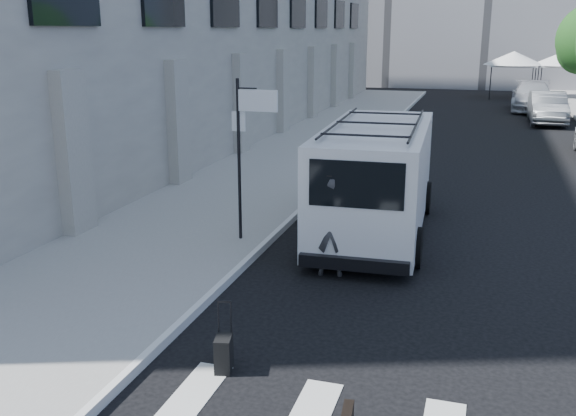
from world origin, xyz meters
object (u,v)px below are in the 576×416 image
Objects in this scene: cargo_van at (376,178)px; parked_car_c at (532,96)px; businessman at (330,226)px; suitcase at (224,353)px; parked_car_b at (547,108)px.

parked_car_c is (4.91, 26.11, -0.48)m from cargo_van.
businessman is 4.10m from suitcase.
parked_car_c reaches higher than parked_car_b.
parked_car_b is (6.26, 27.67, 0.53)m from suitcase.
suitcase is 0.14× the size of cargo_van.
suitcase is at bearing -103.41° from parked_car_b.
businessman is 3.11m from cargo_van.
parked_car_b is 5.53m from parked_car_c.
businessman reaches higher than suitcase.
cargo_van reaches higher than parked_car_c.
suitcase is at bearing -97.55° from parked_car_c.
cargo_van is 26.57m from parked_car_c.
suitcase is (-0.56, -4.00, -0.74)m from businessman.
businessman reaches higher than parked_car_b.
cargo_van is at bearing -105.15° from parked_car_b.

